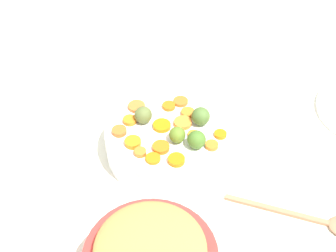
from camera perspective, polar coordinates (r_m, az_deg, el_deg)
The scene contains 25 objects.
tabletop at distance 1.11m, azimuth -0.48°, elevation -2.48°, with size 2.40×2.40×0.02m, color white.
serving_bowl_carrots at distance 1.06m, azimuth 0.00°, elevation -1.78°, with size 0.28×0.28×0.07m, color white.
stuffing_mound at distance 0.77m, azimuth -2.18°, elevation -14.53°, with size 0.18×0.18×0.04m, color #C68C49.
carrot_slice_0 at distance 1.04m, azimuth 1.83°, elevation 0.46°, with size 0.04×0.04×0.01m, color orange.
carrot_slice_1 at distance 1.08m, azimuth -0.07°, elevation 2.46°, with size 0.03×0.03×0.01m, color orange.
carrot_slice_2 at distance 1.10m, azimuth 1.55°, elevation 2.98°, with size 0.03×0.03×0.01m, color orange.
carrot_slice_3 at distance 1.02m, azimuth 6.36°, elevation -1.01°, with size 0.03×0.03×0.01m, color orange.
carrot_slice_4 at distance 1.05m, azimuth -4.66°, elevation 0.69°, with size 0.03×0.03×0.01m, color orange.
carrot_slice_5 at distance 1.03m, azimuth -5.93°, elevation -0.62°, with size 0.03×0.03×0.01m, color orange.
carrot_slice_6 at distance 0.98m, azimuth -3.40°, elevation -3.20°, with size 0.03×0.03×0.01m, color orange.
carrot_slice_7 at distance 1.07m, azimuth 2.42°, elevation 1.62°, with size 0.03×0.03×0.01m, color orange.
carrot_slice_8 at distance 1.04m, azimuth -0.85°, elevation 0.06°, with size 0.04×0.04×0.01m, color orange.
carrot_slice_9 at distance 0.96m, azimuth 1.02°, elevation -4.13°, with size 0.04×0.04×0.01m, color orange.
carrot_slice_10 at distance 1.00m, azimuth 5.32°, elevation -2.35°, with size 0.03×0.03×0.01m, color orange.
carrot_slice_11 at distance 0.97m, azimuth -1.83°, elevation -3.95°, with size 0.03×0.03×0.01m, color orange.
carrot_slice_12 at distance 1.02m, azimuth 3.12°, elevation -1.05°, with size 0.03×0.03×0.01m, color orange.
carrot_slice_13 at distance 0.99m, azimuth -0.86°, elevation -2.60°, with size 0.04×0.04×0.01m, color orange.
carrot_slice_14 at distance 1.09m, azimuth -3.83°, elevation 2.38°, with size 0.04×0.04×0.01m, color orange.
carrot_slice_15 at distance 1.00m, azimuth -4.29°, elevation -1.98°, with size 0.04×0.04×0.01m, color orange.
brussels_sprout_0 at distance 1.00m, azimuth 1.13°, elevation -1.08°, with size 0.04×0.04×0.04m, color olive.
brussels_sprout_1 at distance 1.04m, azimuth 3.99°, elevation 1.19°, with size 0.04×0.04×0.04m, color #4E7032.
brussels_sprout_2 at distance 0.99m, azimuth 3.48°, elevation -1.66°, with size 0.04×0.04×0.04m, color #477328.
brussels_sprout_3 at distance 1.04m, azimuth -3.02°, elevation 1.36°, with size 0.04×0.04×0.04m, color #5E6E37.
wooden_spoon at distance 1.01m, azimuth 18.53°, elevation -11.00°, with size 0.28×0.06×0.01m.
dish_towel at distance 1.47m, azimuth -0.97°, elevation 11.35°, with size 0.12×0.15×0.01m, color silver.
Camera 1 is at (0.19, -0.74, 0.81)m, focal length 50.29 mm.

